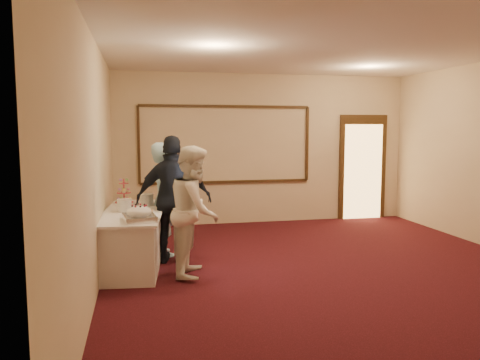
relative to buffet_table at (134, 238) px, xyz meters
name	(u,v)px	position (x,y,z in m)	size (l,w,h in m)	color
floor	(332,272)	(2.60, -0.90, -0.39)	(7.00, 7.00, 0.00)	black
room_walls	(336,120)	(2.60, -0.90, 1.64)	(6.04, 7.04, 3.02)	beige
wall_molding	(226,144)	(1.80, 2.57, 1.21)	(3.45, 0.04, 1.55)	#2F1F0E
doorway	(362,168)	(4.75, 2.55, 0.69)	(1.05, 0.07, 2.20)	#2F1F0E
buffet_table	(134,238)	(0.00, 0.00, 0.00)	(1.02, 2.16, 0.77)	silver
pavlova_tray	(139,214)	(0.09, -0.72, 0.46)	(0.43, 0.55, 0.19)	silver
cupcake_stand	(124,193)	(-0.14, 0.79, 0.53)	(0.28, 0.28, 0.41)	#C63A4B
plate_stack_a	(124,205)	(-0.12, 0.00, 0.47)	(0.21, 0.21, 0.17)	white
plate_stack_b	(147,200)	(0.19, 0.45, 0.47)	(0.21, 0.21, 0.18)	white
tart	(143,212)	(0.14, -0.29, 0.41)	(0.28, 0.28, 0.06)	white
man	(164,199)	(0.45, 0.47, 0.47)	(0.62, 0.41, 1.71)	#9CCEEB
woman	(195,211)	(0.80, -0.59, 0.46)	(0.82, 0.64, 1.70)	white
guest	(174,199)	(0.57, 0.04, 0.52)	(1.07, 0.44, 1.82)	black
camera_flash	(189,167)	(0.76, -0.25, 1.01)	(0.07, 0.04, 0.05)	white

